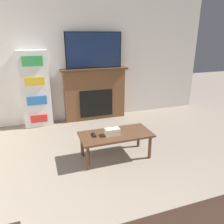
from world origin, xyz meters
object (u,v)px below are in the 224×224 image
object	(u,v)px
tv	(94,50)
coffee_table	(116,137)
bookshelf	(36,89)
fireplace	(95,94)

from	to	relation	value
tv	coffee_table	xyz separation A→B (m)	(-0.15, -1.75, -1.16)
tv	bookshelf	bearing A→B (deg)	-179.91
fireplace	tv	bearing A→B (deg)	-90.00
fireplace	bookshelf	size ratio (longest dim) A/B	0.94
fireplace	bookshelf	xyz separation A→B (m)	(-1.24, -0.02, 0.20)
fireplace	tv	size ratio (longest dim) A/B	1.21
bookshelf	tv	bearing A→B (deg)	0.09
tv	fireplace	bearing A→B (deg)	90.00
fireplace	tv	world-z (taller)	tv
coffee_table	fireplace	bearing A→B (deg)	85.24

